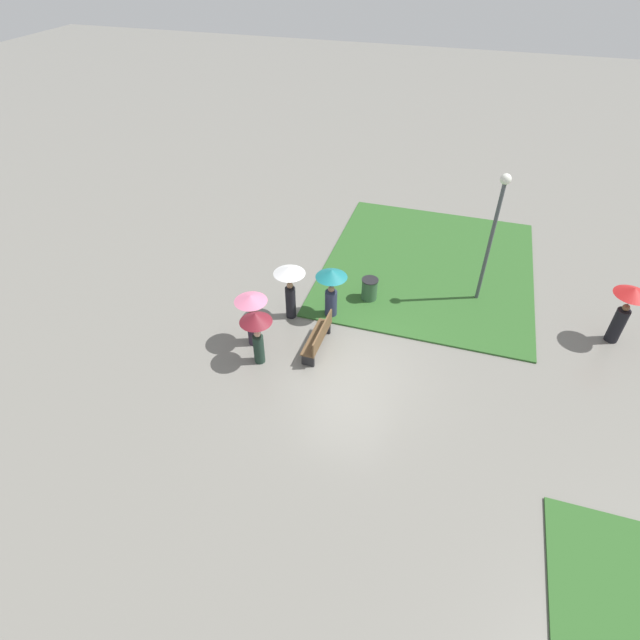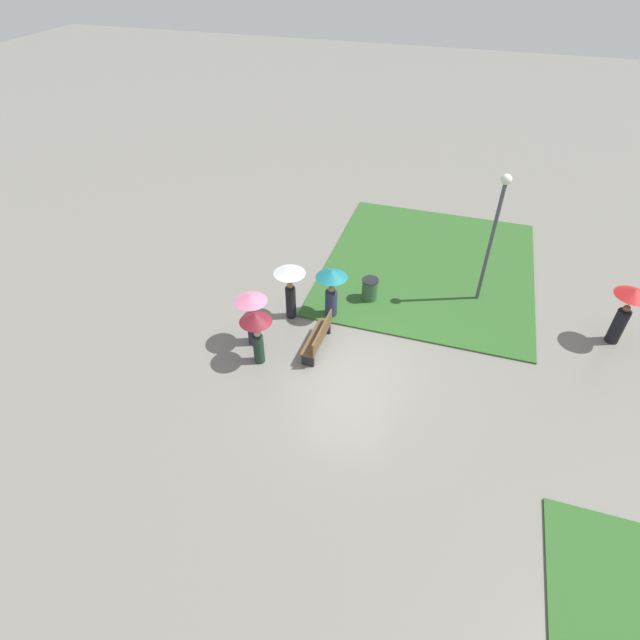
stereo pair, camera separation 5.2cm
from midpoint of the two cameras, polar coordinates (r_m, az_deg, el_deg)
name	(u,v)px [view 1 (the left image)]	position (r m, az deg, el deg)	size (l,w,h in m)	color
ground_plane	(349,371)	(14.40, 3.22, -5.87)	(90.00, 90.00, 0.00)	slate
lawn_patch_near	(429,265)	(19.04, 12.23, 6.12)	(8.53, 7.39, 0.06)	#2D5B26
park_bench	(319,337)	(14.75, -0.24, -1.94)	(1.74, 0.46, 0.90)	brown
lamp_post	(495,224)	(16.32, 19.25, 10.34)	(0.32, 0.32, 4.44)	#474C51
trash_bin	(369,290)	(16.78, 5.58, 3.48)	(0.56, 0.56, 0.82)	#335638
crowd_person_pink	(252,313)	(14.68, -7.87, 0.82)	(0.96, 0.96, 1.77)	#2D2333
crowd_person_maroon	(257,327)	(13.92, -7.38, -0.80)	(0.92, 0.92, 1.78)	#1E3328
crowd_person_teal	(331,285)	(15.56, 1.20, 4.02)	(0.99, 0.99, 1.76)	#282D47
crowd_person_white	(290,282)	(15.45, -3.58, 4.41)	(0.99, 0.99, 1.91)	black
lone_walker_near_lawn	(627,306)	(17.03, 31.59, 1.42)	(1.03, 1.03, 1.96)	black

